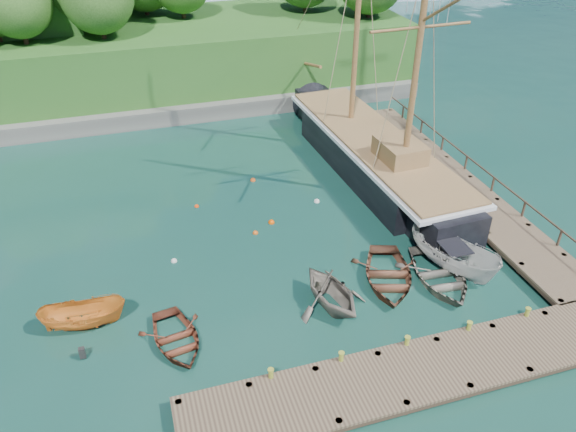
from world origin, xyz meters
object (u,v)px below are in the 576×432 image
Objects in this scene: rowboat_1 at (330,306)px; rowboat_2 at (387,282)px; rowboat_0 at (177,344)px; cabin_boat_white at (451,269)px; rowboat_3 at (438,281)px; schooner at (374,158)px; motorboat_orange at (86,326)px.

rowboat_1 is 3.48m from rowboat_2.
rowboat_0 is 1.00× the size of rowboat_1.
rowboat_1 reaches higher than cabin_boat_white.
rowboat_3 is 11.69m from schooner.
cabin_boat_white reaches higher than rowboat_3.
rowboat_3 is (5.86, 0.09, 0.00)m from rowboat_1.
rowboat_3 reaches higher than rowboat_0.
cabin_boat_white is at bearing -86.64° from motorboat_orange.
rowboat_3 is 17.13m from motorboat_orange.
rowboat_2 is (10.73, 1.16, 0.00)m from rowboat_0.
rowboat_1 is 7.02m from cabin_boat_white.
rowboat_1 is at bearing -125.55° from schooner.
motorboat_orange is 18.19m from cabin_boat_white.
rowboat_3 is at bearing -89.13° from motorboat_orange.
rowboat_2 is at bearing 157.83° from cabin_boat_white.
motorboat_orange is 0.15× the size of schooner.
rowboat_0 is 19.07m from schooner.
rowboat_3 is 0.91× the size of cabin_boat_white.
rowboat_1 is at bearing 165.10° from cabin_boat_white.
schooner reaches higher than rowboat_3.
schooner is at bearing 44.54° from rowboat_1.
schooner is at bearing 66.27° from cabin_boat_white.
motorboat_orange reaches higher than rowboat_2.
rowboat_0 is at bearing 163.23° from cabin_boat_white.
rowboat_1 reaches higher than motorboat_orange.
cabin_boat_white is (18.15, -1.22, 0.00)m from motorboat_orange.
rowboat_3 is (2.48, -0.74, 0.00)m from rowboat_2.
motorboat_orange is (-3.82, 2.32, 0.00)m from rowboat_0.
rowboat_1 is 0.81× the size of rowboat_2.
rowboat_0 is 7.36m from rowboat_1.
rowboat_3 is 1.31m from cabin_boat_white.
rowboat_1 reaches higher than rowboat_0.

